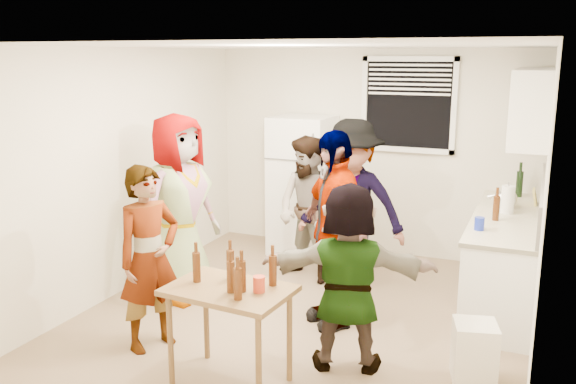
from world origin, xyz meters
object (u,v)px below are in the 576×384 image
at_px(guest_grey, 183,296).
at_px(guest_orange, 346,366).
at_px(kettle, 505,207).
at_px(beer_bottle_table, 242,290).
at_px(beer_bottle_counter, 495,220).
at_px(red_cup, 259,292).
at_px(refrigerator, 303,185).
at_px(wine_bottle, 518,197).
at_px(serving_table, 231,382).
at_px(guest_back_left, 309,279).
at_px(trash_bin, 474,350).
at_px(blue_cup, 479,230).
at_px(guest_black, 332,322).
at_px(guest_stripe, 154,345).
at_px(guest_back_right, 350,288).

distance_m(guest_grey, guest_orange, 2.11).
distance_m(kettle, beer_bottle_table, 3.18).
bearing_deg(beer_bottle_counter, red_cup, -123.52).
distance_m(refrigerator, wine_bottle, 2.50).
distance_m(serving_table, guest_back_left, 2.26).
xyz_separation_m(serving_table, beer_bottle_table, (0.11, 0.00, 0.76)).
xyz_separation_m(trash_bin, serving_table, (-1.68, -0.75, -0.25)).
height_order(refrigerator, serving_table, refrigerator).
distance_m(kettle, trash_bin, 2.10).
xyz_separation_m(blue_cup, guest_grey, (-2.82, -0.49, -0.90)).
height_order(guest_back_left, guest_black, guest_back_left).
xyz_separation_m(blue_cup, guest_stripe, (-2.46, -1.51, -0.90)).
xyz_separation_m(refrigerator, wine_bottle, (2.50, 0.15, 0.05)).
height_order(trash_bin, guest_black, trash_bin).
relative_size(serving_table, guest_stripe, 0.58).
xyz_separation_m(kettle, guest_black, (-1.36, -1.44, -0.90)).
relative_size(kettle, beer_bottle_counter, 1.08).
xyz_separation_m(guest_back_left, guest_back_right, (0.50, -0.07, 0.00)).
xyz_separation_m(kettle, guest_stripe, (-2.61, -2.47, -0.90)).
distance_m(beer_bottle_counter, trash_bin, 1.57).
bearing_deg(beer_bottle_counter, serving_table, -127.42).
xyz_separation_m(blue_cup, beer_bottle_table, (-1.46, -1.78, -0.14)).
xyz_separation_m(serving_table, guest_back_right, (0.26, 2.18, 0.00)).
relative_size(serving_table, red_cup, 7.71).
distance_m(beer_bottle_table, red_cup, 0.13).
bearing_deg(guest_back_left, guest_stripe, -89.69).
xyz_separation_m(beer_bottle_table, red_cup, (0.13, 0.02, 0.00)).
xyz_separation_m(guest_back_right, guest_orange, (0.47, -1.60, 0.00)).
distance_m(red_cup, guest_orange, 1.06).
bearing_deg(beer_bottle_table, beer_bottle_counter, 54.41).
bearing_deg(guest_back_right, guest_grey, -146.05).
xyz_separation_m(refrigerator, beer_bottle_table, (0.79, -3.16, -0.09)).
xyz_separation_m(wine_bottle, blue_cup, (-0.26, -1.53, 0.00)).
bearing_deg(beer_bottle_counter, guest_back_left, 178.11).
relative_size(kettle, guest_stripe, 0.16).
bearing_deg(guest_stripe, refrigerator, 18.82).
height_order(beer_bottle_counter, guest_back_left, beer_bottle_counter).
xyz_separation_m(blue_cup, trash_bin, (0.12, -1.03, -0.65)).
relative_size(trash_bin, beer_bottle_table, 2.24).
distance_m(wine_bottle, guest_black, 2.64).
bearing_deg(serving_table, kettle, 57.90).
bearing_deg(guest_stripe, guest_black, -27.41).
relative_size(refrigerator, kettle, 6.67).
bearing_deg(guest_grey, wine_bottle, -44.58).
xyz_separation_m(trash_bin, guest_orange, (-0.96, -0.17, -0.25)).
height_order(guest_back_right, guest_orange, guest_back_right).
relative_size(guest_grey, guest_black, 1.05).
height_order(wine_bottle, guest_grey, wine_bottle).
height_order(trash_bin, guest_back_left, trash_bin).
relative_size(guest_grey, guest_back_left, 1.18).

